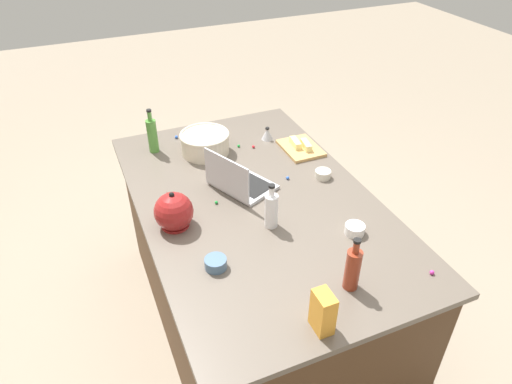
% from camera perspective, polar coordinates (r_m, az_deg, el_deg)
% --- Properties ---
extents(ground_plane, '(12.00, 12.00, 0.00)m').
position_cam_1_polar(ground_plane, '(2.93, 0.00, -15.31)').
color(ground_plane, gray).
extents(island_counter, '(1.81, 1.12, 0.90)m').
position_cam_1_polar(island_counter, '(2.60, 0.00, -9.00)').
color(island_counter, '#4C331E').
rests_on(island_counter, ground).
extents(laptop, '(0.37, 0.33, 0.22)m').
position_cam_1_polar(laptop, '(2.36, -2.24, 1.31)').
color(laptop, '#B7B7BC').
rests_on(laptop, island_counter).
extents(mixing_bowl_large, '(0.28, 0.28, 0.12)m').
position_cam_1_polar(mixing_bowl_large, '(2.68, -6.26, 6.04)').
color(mixing_bowl_large, beige).
rests_on(mixing_bowl_large, island_counter).
extents(bottle_soy, '(0.06, 0.06, 0.24)m').
position_cam_1_polar(bottle_soy, '(1.85, 11.75, -9.14)').
color(bottle_soy, maroon).
rests_on(bottle_soy, island_counter).
extents(bottle_vinegar, '(0.06, 0.06, 0.23)m').
position_cam_1_polar(bottle_vinegar, '(2.10, 1.89, -2.18)').
color(bottle_vinegar, white).
rests_on(bottle_vinegar, island_counter).
extents(bottle_olive, '(0.06, 0.06, 0.26)m').
position_cam_1_polar(bottle_olive, '(2.72, -12.57, 6.83)').
color(bottle_olive, '#4C8C38').
rests_on(bottle_olive, island_counter).
extents(kettle, '(0.21, 0.18, 0.20)m').
position_cam_1_polar(kettle, '(2.14, -10.03, -2.39)').
color(kettle, maroon).
rests_on(kettle, island_counter).
extents(cutting_board, '(0.26, 0.20, 0.02)m').
position_cam_1_polar(cutting_board, '(2.73, 5.48, 5.37)').
color(cutting_board, tan).
rests_on(cutting_board, island_counter).
extents(butter_stick_left, '(0.11, 0.05, 0.04)m').
position_cam_1_polar(butter_stick_left, '(2.72, 6.14, 5.75)').
color(butter_stick_left, '#F4E58C').
rests_on(butter_stick_left, cutting_board).
extents(butter_stick_right, '(0.11, 0.05, 0.04)m').
position_cam_1_polar(butter_stick_right, '(2.73, 4.85, 6.02)').
color(butter_stick_right, '#F4E58C').
rests_on(butter_stick_right, cutting_board).
extents(ramekin_small, '(0.08, 0.08, 0.04)m').
position_cam_1_polar(ramekin_small, '(2.49, 8.18, 2.18)').
color(ramekin_small, beige).
rests_on(ramekin_small, island_counter).
extents(ramekin_medium, '(0.09, 0.09, 0.05)m').
position_cam_1_polar(ramekin_medium, '(1.94, -4.95, -8.68)').
color(ramekin_medium, slate).
rests_on(ramekin_medium, island_counter).
extents(ramekin_wide, '(0.09, 0.09, 0.04)m').
position_cam_1_polar(ramekin_wide, '(2.14, 11.98, -4.48)').
color(ramekin_wide, white).
rests_on(ramekin_wide, island_counter).
extents(kitchen_timer, '(0.07, 0.07, 0.08)m').
position_cam_1_polar(kitchen_timer, '(2.82, 1.39, 7.14)').
color(kitchen_timer, '#B2B2B7').
rests_on(kitchen_timer, island_counter).
extents(candy_bag, '(0.09, 0.06, 0.17)m').
position_cam_1_polar(candy_bag, '(1.70, 8.18, -14.34)').
color(candy_bag, gold).
rests_on(candy_bag, island_counter).
extents(candy_0, '(0.02, 0.02, 0.02)m').
position_cam_1_polar(candy_0, '(2.05, 20.73, -9.20)').
color(candy_0, '#CC3399').
rests_on(candy_0, island_counter).
extents(candy_1, '(0.02, 0.02, 0.02)m').
position_cam_1_polar(candy_1, '(2.74, -0.32, 5.57)').
color(candy_1, red).
rests_on(candy_1, island_counter).
extents(candy_2, '(0.02, 0.02, 0.02)m').
position_cam_1_polar(candy_2, '(2.88, -9.72, 6.65)').
color(candy_2, blue).
rests_on(candy_2, island_counter).
extents(candy_3, '(0.02, 0.02, 0.02)m').
position_cam_1_polar(candy_3, '(2.29, -4.88, -1.27)').
color(candy_3, green).
rests_on(candy_3, island_counter).
extents(candy_4, '(0.02, 0.02, 0.02)m').
position_cam_1_polar(candy_4, '(2.75, -2.14, 5.66)').
color(candy_4, green).
rests_on(candy_4, island_counter).
extents(candy_5, '(0.02, 0.02, 0.02)m').
position_cam_1_polar(candy_5, '(2.46, 3.89, 1.73)').
color(candy_5, blue).
rests_on(candy_5, island_counter).
extents(candy_6, '(0.01, 0.01, 0.01)m').
position_cam_1_polar(candy_6, '(2.88, -7.83, 6.84)').
color(candy_6, blue).
rests_on(candy_6, island_counter).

